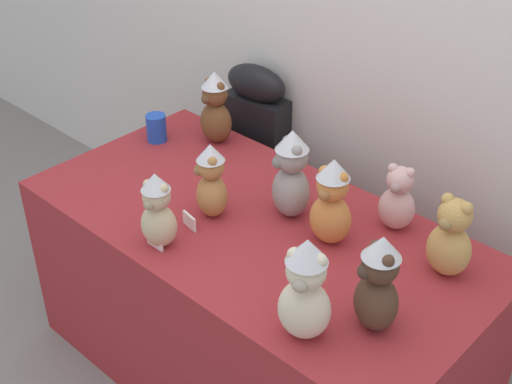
{
  "coord_description": "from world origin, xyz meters",
  "views": [
    {
      "loc": [
        1.31,
        -1.15,
        2.08
      ],
      "look_at": [
        0.0,
        0.25,
        0.84
      ],
      "focal_mm": 49.51,
      "sensor_mm": 36.0,
      "label": 1
    }
  ],
  "objects_px": {
    "teddy_bear_ash": "(291,174)",
    "display_table": "(256,303)",
    "teddy_bear_caramel": "(211,181)",
    "party_cup_blue": "(156,128)",
    "instrument_case": "(256,167)",
    "teddy_bear_ginger": "(331,202)",
    "teddy_bear_blush": "(398,199)",
    "teddy_bear_cocoa": "(378,284)",
    "teddy_bear_chestnut": "(215,108)",
    "teddy_bear_sand": "(158,211)",
    "teddy_bear_honey": "(450,239)",
    "teddy_bear_cream": "(305,290)"
  },
  "relations": [
    {
      "from": "instrument_case",
      "to": "teddy_bear_ash",
      "type": "xyz_separation_m",
      "value": [
        0.55,
        -0.42,
        0.38
      ]
    },
    {
      "from": "display_table",
      "to": "teddy_bear_chestnut",
      "type": "bearing_deg",
      "value": 148.71
    },
    {
      "from": "teddy_bear_cream",
      "to": "teddy_bear_caramel",
      "type": "distance_m",
      "value": 0.63
    },
    {
      "from": "teddy_bear_ginger",
      "to": "teddy_bear_honey",
      "type": "xyz_separation_m",
      "value": [
        0.35,
        0.11,
        -0.02
      ]
    },
    {
      "from": "teddy_bear_cocoa",
      "to": "teddy_bear_ash",
      "type": "bearing_deg",
      "value": -176.69
    },
    {
      "from": "display_table",
      "to": "instrument_case",
      "type": "bearing_deg",
      "value": 132.9
    },
    {
      "from": "teddy_bear_cocoa",
      "to": "teddy_bear_sand",
      "type": "bearing_deg",
      "value": -138.13
    },
    {
      "from": "teddy_bear_caramel",
      "to": "party_cup_blue",
      "type": "height_order",
      "value": "teddy_bear_caramel"
    },
    {
      "from": "teddy_bear_cream",
      "to": "teddy_bear_ginger",
      "type": "relative_size",
      "value": 1.06
    },
    {
      "from": "party_cup_blue",
      "to": "teddy_bear_caramel",
      "type": "bearing_deg",
      "value": -21.51
    },
    {
      "from": "instrument_case",
      "to": "teddy_bear_sand",
      "type": "xyz_separation_m",
      "value": [
        0.36,
        -0.83,
        0.36
      ]
    },
    {
      "from": "teddy_bear_cream",
      "to": "teddy_bear_honey",
      "type": "height_order",
      "value": "teddy_bear_cream"
    },
    {
      "from": "teddy_bear_honey",
      "to": "party_cup_blue",
      "type": "relative_size",
      "value": 2.44
    },
    {
      "from": "instrument_case",
      "to": "teddy_bear_blush",
      "type": "height_order",
      "value": "instrument_case"
    },
    {
      "from": "display_table",
      "to": "teddy_bear_sand",
      "type": "relative_size",
      "value": 6.09
    },
    {
      "from": "teddy_bear_ash",
      "to": "teddy_bear_honey",
      "type": "relative_size",
      "value": 1.19
    },
    {
      "from": "display_table",
      "to": "party_cup_blue",
      "type": "distance_m",
      "value": 0.81
    },
    {
      "from": "teddy_bear_sand",
      "to": "party_cup_blue",
      "type": "height_order",
      "value": "teddy_bear_sand"
    },
    {
      "from": "teddy_bear_ginger",
      "to": "teddy_bear_ash",
      "type": "distance_m",
      "value": 0.19
    },
    {
      "from": "display_table",
      "to": "teddy_bear_honey",
      "type": "distance_m",
      "value": 0.79
    },
    {
      "from": "display_table",
      "to": "teddy_bear_blush",
      "type": "relative_size",
      "value": 6.86
    },
    {
      "from": "instrument_case",
      "to": "teddy_bear_cocoa",
      "type": "xyz_separation_m",
      "value": [
        1.07,
        -0.67,
        0.38
      ]
    },
    {
      "from": "teddy_bear_ginger",
      "to": "instrument_case",
      "type": "bearing_deg",
      "value": 142.64
    },
    {
      "from": "teddy_bear_cream",
      "to": "teddy_bear_honey",
      "type": "relative_size",
      "value": 1.19
    },
    {
      "from": "display_table",
      "to": "teddy_bear_caramel",
      "type": "relative_size",
      "value": 5.95
    },
    {
      "from": "teddy_bear_cocoa",
      "to": "party_cup_blue",
      "type": "xyz_separation_m",
      "value": [
        -1.24,
        0.28,
        -0.09
      ]
    },
    {
      "from": "teddy_bear_chestnut",
      "to": "teddy_bear_honey",
      "type": "bearing_deg",
      "value": -1.42
    },
    {
      "from": "teddy_bear_blush",
      "to": "teddy_bear_cream",
      "type": "relative_size",
      "value": 0.73
    },
    {
      "from": "teddy_bear_blush",
      "to": "teddy_bear_cocoa",
      "type": "bearing_deg",
      "value": -77.63
    },
    {
      "from": "teddy_bear_cocoa",
      "to": "party_cup_blue",
      "type": "relative_size",
      "value": 2.76
    },
    {
      "from": "teddy_bear_chestnut",
      "to": "party_cup_blue",
      "type": "xyz_separation_m",
      "value": [
        -0.18,
        -0.16,
        -0.09
      ]
    },
    {
      "from": "instrument_case",
      "to": "teddy_bear_ginger",
      "type": "distance_m",
      "value": 0.94
    },
    {
      "from": "teddy_bear_chestnut",
      "to": "teddy_bear_sand",
      "type": "bearing_deg",
      "value": -55.2
    },
    {
      "from": "teddy_bear_honey",
      "to": "teddy_bear_chestnut",
      "type": "bearing_deg",
      "value": 179.13
    },
    {
      "from": "instrument_case",
      "to": "teddy_bear_blush",
      "type": "bearing_deg",
      "value": -21.74
    },
    {
      "from": "teddy_bear_cream",
      "to": "teddy_bear_ash",
      "type": "relative_size",
      "value": 1.0
    },
    {
      "from": "teddy_bear_honey",
      "to": "display_table",
      "type": "bearing_deg",
      "value": -156.97
    },
    {
      "from": "instrument_case",
      "to": "teddy_bear_cocoa",
      "type": "distance_m",
      "value": 1.32
    },
    {
      "from": "teddy_bear_chestnut",
      "to": "display_table",
      "type": "bearing_deg",
      "value": -27.28
    },
    {
      "from": "instrument_case",
      "to": "teddy_bear_sand",
      "type": "bearing_deg",
      "value": -72.39
    },
    {
      "from": "display_table",
      "to": "teddy_bear_honey",
      "type": "height_order",
      "value": "teddy_bear_honey"
    },
    {
      "from": "teddy_bear_cocoa",
      "to": "teddy_bear_ash",
      "type": "distance_m",
      "value": 0.58
    },
    {
      "from": "teddy_bear_ginger",
      "to": "teddy_bear_cocoa",
      "type": "bearing_deg",
      "value": -40.13
    },
    {
      "from": "teddy_bear_ash",
      "to": "display_table",
      "type": "bearing_deg",
      "value": -86.17
    },
    {
      "from": "teddy_bear_chestnut",
      "to": "teddy_bear_sand",
      "type": "xyz_separation_m",
      "value": [
        0.36,
        -0.6,
        -0.02
      ]
    },
    {
      "from": "teddy_bear_ash",
      "to": "instrument_case",
      "type": "bearing_deg",
      "value": 169.67
    },
    {
      "from": "teddy_bear_cream",
      "to": "teddy_bear_sand",
      "type": "bearing_deg",
      "value": 158.63
    },
    {
      "from": "teddy_bear_cocoa",
      "to": "teddy_bear_honey",
      "type": "bearing_deg",
      "value": 114.87
    },
    {
      "from": "instrument_case",
      "to": "teddy_bear_ginger",
      "type": "relative_size",
      "value": 3.19
    },
    {
      "from": "teddy_bear_chestnut",
      "to": "teddy_bear_sand",
      "type": "height_order",
      "value": "teddy_bear_chestnut"
    }
  ]
}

